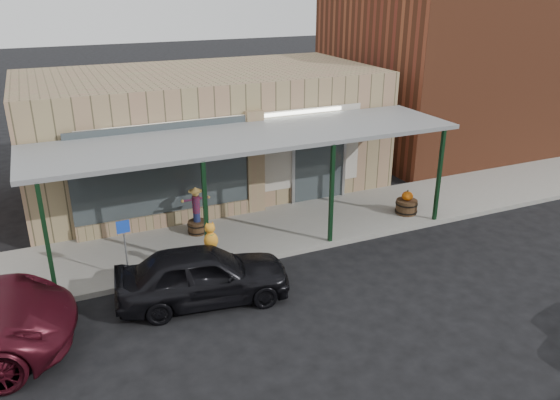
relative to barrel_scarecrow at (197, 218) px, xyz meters
name	(u,v)px	position (x,y,z in m)	size (l,w,h in m)	color
ground	(307,296)	(1.49, -4.20, -0.63)	(120.00, 120.00, 0.00)	black
sidewalk	(253,234)	(1.49, -0.60, -0.56)	(40.00, 3.20, 0.15)	gray
storefront	(204,132)	(1.49, 3.96, 1.46)	(12.00, 6.25, 4.20)	#93825A
awning	(251,138)	(1.49, -0.64, 2.38)	(12.00, 3.00, 3.04)	gray
block_buildings_near	(246,76)	(3.50, 5.00, 3.13)	(61.00, 8.00, 8.00)	brown
barrel_scarecrow	(197,218)	(0.00, 0.00, 0.00)	(0.83, 0.72, 1.43)	#533721
barrel_pumpkin	(407,205)	(6.48, -1.30, -0.20)	(0.85, 0.85, 0.79)	#533721
handicap_sign	(125,241)	(-2.30, -1.80, 0.51)	(0.32, 0.04, 1.54)	gray
parked_sedan	(203,274)	(-0.81, -3.37, 0.06)	(4.21, 2.18, 1.60)	black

